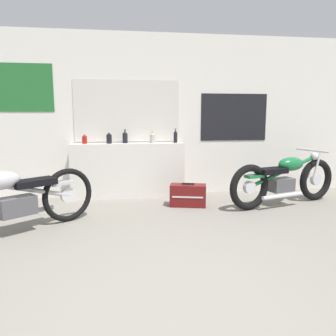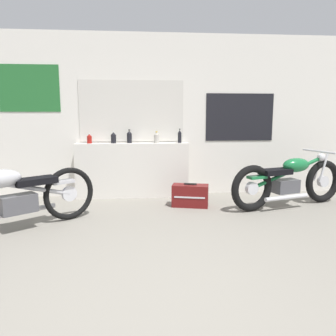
# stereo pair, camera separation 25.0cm
# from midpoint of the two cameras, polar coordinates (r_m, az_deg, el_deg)

# --- Properties ---
(ground_plane) EXTENTS (24.00, 24.00, 0.00)m
(ground_plane) POSITION_cam_midpoint_polar(r_m,az_deg,el_deg) (2.55, -1.75, -24.25)
(ground_plane) COLOR gray
(wall_back) EXTENTS (10.00, 0.07, 2.80)m
(wall_back) POSITION_cam_midpoint_polar(r_m,az_deg,el_deg) (5.81, -6.02, 9.03)
(wall_back) COLOR silver
(wall_back) RESTS_ON ground_plane
(sill_counter) EXTENTS (1.93, 0.28, 0.94)m
(sill_counter) POSITION_cam_midpoint_polar(r_m,az_deg,el_deg) (5.70, -8.17, -0.43)
(sill_counter) COLOR silver
(sill_counter) RESTS_ON ground_plane
(bottle_leftmost) EXTENTS (0.08, 0.08, 0.17)m
(bottle_leftmost) POSITION_cam_midpoint_polar(r_m,az_deg,el_deg) (5.67, -15.57, 4.85)
(bottle_leftmost) COLOR maroon
(bottle_leftmost) RESTS_ON sill_counter
(bottle_left_center) EXTENTS (0.09, 0.09, 0.20)m
(bottle_left_center) POSITION_cam_midpoint_polar(r_m,az_deg,el_deg) (5.63, -11.49, 5.12)
(bottle_left_center) COLOR black
(bottle_left_center) RESTS_ON sill_counter
(bottle_center) EXTENTS (0.09, 0.09, 0.23)m
(bottle_center) POSITION_cam_midpoint_polar(r_m,az_deg,el_deg) (5.66, -8.75, 5.34)
(bottle_center) COLOR black
(bottle_center) RESTS_ON sill_counter
(bottle_right_center) EXTENTS (0.09, 0.09, 0.20)m
(bottle_right_center) POSITION_cam_midpoint_polar(r_m,az_deg,el_deg) (5.63, -3.99, 5.25)
(bottle_right_center) COLOR #B7B2A8
(bottle_right_center) RESTS_ON sill_counter
(bottle_rightmost) EXTENTS (0.06, 0.06, 0.24)m
(bottle_rightmost) POSITION_cam_midpoint_polar(r_m,az_deg,el_deg) (5.67, 0.04, 5.50)
(bottle_rightmost) COLOR black
(bottle_rightmost) RESTS_ON sill_counter
(motorcycle_green) EXTENTS (2.03, 0.83, 0.86)m
(motorcycle_green) POSITION_cam_midpoint_polar(r_m,az_deg,el_deg) (5.44, 18.44, -1.88)
(motorcycle_green) COLOR black
(motorcycle_green) RESTS_ON ground_plane
(motorcycle_silver) EXTENTS (1.77, 1.42, 0.92)m
(motorcycle_silver) POSITION_cam_midpoint_polar(r_m,az_deg,el_deg) (4.31, -27.32, -4.80)
(motorcycle_silver) COLOR black
(motorcycle_silver) RESTS_ON ground_plane
(hard_case_darkred) EXTENTS (0.60, 0.37, 0.37)m
(hard_case_darkred) POSITION_cam_midpoint_polar(r_m,az_deg,el_deg) (5.14, 2.11, -4.77)
(hard_case_darkred) COLOR maroon
(hard_case_darkred) RESTS_ON ground_plane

